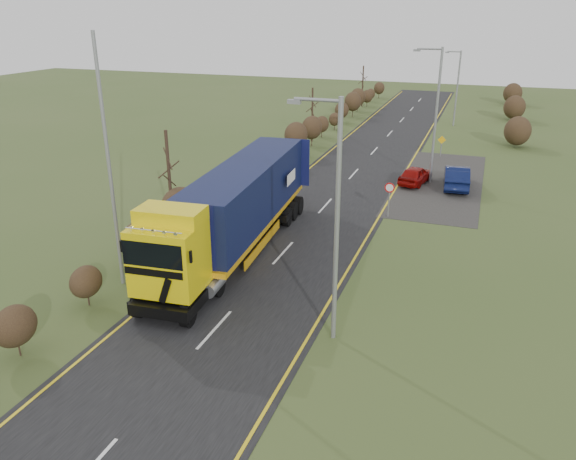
# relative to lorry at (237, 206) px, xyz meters

# --- Properties ---
(ground) EXTENTS (160.00, 160.00, 0.00)m
(ground) POSITION_rel_lorry_xyz_m (2.27, -3.34, -2.58)
(ground) COLOR #3B4E21
(ground) RESTS_ON ground
(road) EXTENTS (8.00, 120.00, 0.02)m
(road) POSITION_rel_lorry_xyz_m (2.27, 6.66, -2.57)
(road) COLOR black
(road) RESTS_ON ground
(layby) EXTENTS (6.00, 18.00, 0.02)m
(layby) POSITION_rel_lorry_xyz_m (8.77, 16.66, -2.57)
(layby) COLOR #2C2A27
(layby) RESTS_ON ground
(lane_markings) EXTENTS (7.52, 116.00, 0.01)m
(lane_markings) POSITION_rel_lorry_xyz_m (2.27, 6.35, -2.55)
(lane_markings) COLOR gold
(lane_markings) RESTS_ON road
(hedgerow) EXTENTS (2.24, 102.04, 6.05)m
(hedgerow) POSITION_rel_lorry_xyz_m (-3.73, 4.55, -0.96)
(hedgerow) COLOR black
(hedgerow) RESTS_ON ground
(lorry) EXTENTS (3.73, 16.47, 4.54)m
(lorry) POSITION_rel_lorry_xyz_m (0.00, 0.00, 0.00)
(lorry) COLOR black
(lorry) RESTS_ON ground
(car_red_hatchback) EXTENTS (2.32, 4.11, 1.32)m
(car_red_hatchback) POSITION_rel_lorry_xyz_m (7.07, 15.66, -1.92)
(car_red_hatchback) COLOR #880906
(car_red_hatchback) RESTS_ON ground
(car_blue_sedan) EXTENTS (2.08, 4.92, 1.58)m
(car_blue_sedan) POSITION_rel_lorry_xyz_m (9.95, 15.67, -1.79)
(car_blue_sedan) COLOR #0A1239
(car_blue_sedan) RESTS_ON ground
(streetlight_near) EXTENTS (1.96, 0.18, 9.25)m
(streetlight_near) POSITION_rel_lorry_xyz_m (6.75, -6.27, 2.52)
(streetlight_near) COLOR gray
(streetlight_near) RESTS_ON ground
(streetlight_mid) EXTENTS (2.02, 0.19, 9.54)m
(streetlight_mid) POSITION_rel_lorry_xyz_m (7.94, 16.38, 2.69)
(streetlight_mid) COLOR gray
(streetlight_mid) RESTS_ON ground
(streetlight_far) EXTENTS (1.68, 0.18, 7.86)m
(streetlight_far) POSITION_rel_lorry_xyz_m (7.98, 39.25, 1.72)
(streetlight_far) COLOR gray
(streetlight_far) RESTS_ON ground
(left_pole) EXTENTS (0.16, 0.16, 11.16)m
(left_pole) POSITION_rel_lorry_xyz_m (-3.62, -5.06, 3.00)
(left_pole) COLOR gray
(left_pole) RESTS_ON ground
(speed_sign) EXTENTS (0.61, 0.10, 2.20)m
(speed_sign) POSITION_rel_lorry_xyz_m (6.47, 7.94, -1.05)
(speed_sign) COLOR gray
(speed_sign) RESTS_ON ground
(warning_board) EXTENTS (0.69, 0.11, 1.82)m
(warning_board) POSITION_rel_lorry_xyz_m (8.05, 24.59, -1.48)
(warning_board) COLOR gray
(warning_board) RESTS_ON ground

